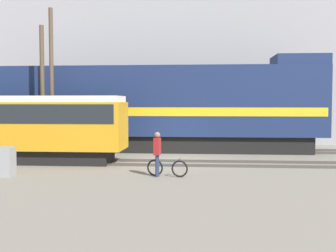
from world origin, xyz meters
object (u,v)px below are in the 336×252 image
Objects in this scene: streetcar at (14,125)px; signal_box at (5,162)px; bicycle at (167,168)px; freight_locomotive at (159,107)px; person at (157,149)px; utility_pole_left at (42,91)px; utility_pole_center at (52,82)px.

streetcar reaches higher than signal_box.
bicycle is at bearing 4.20° from signal_box.
freight_locomotive is 9.21m from bicycle.
bicycle is at bearing 10.03° from person.
bicycle is 0.94× the size of person.
person is (-0.40, -0.07, 0.77)m from bicycle.
signal_box is at bearing -119.65° from freight_locomotive.
person is at bearing 3.82° from signal_box.
freight_locomotive is 11.03× the size of person.
person is at bearing -24.44° from streetcar.
utility_pole_left is (-7.50, 6.09, 3.29)m from bicycle.
utility_pole_center reaches higher than utility_pole_left.
bicycle is 0.87m from person.
bicycle is at bearing -81.87° from freight_locomotive.
bicycle is 6.58m from signal_box.
utility_pole_center reaches higher than person.
person is at bearing -169.97° from bicycle.
streetcar is 9.23× the size of signal_box.
signal_box is at bearing -86.43° from utility_pole_center.
person reaches higher than signal_box.
signal_box is (0.94, -6.57, -3.03)m from utility_pole_left.
utility_pole_left is at bearing 98.17° from signal_box.
freight_locomotive is 9.07m from person.
signal_box is (-6.56, -0.48, 0.26)m from bicycle.
streetcar is 8.32m from person.
utility_pole_center is at bearing 93.57° from signal_box.
streetcar is (-6.68, -5.46, -0.80)m from freight_locomotive.
signal_box is (-5.30, -9.30, -2.09)m from freight_locomotive.
freight_locomotive is 2.75× the size of utility_pole_left.
person is (0.86, -8.89, -1.58)m from freight_locomotive.
streetcar is 3.64m from utility_pole_center.
utility_pole_center is (-5.70, -2.73, 1.41)m from freight_locomotive.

